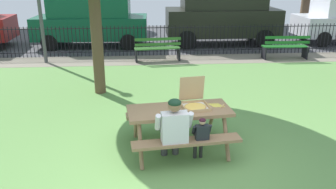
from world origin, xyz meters
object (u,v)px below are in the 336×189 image
pizza_box_open (194,101)px  parked_car_center (91,20)px  child_at_table (201,135)px  adult_at_table (173,128)px  park_bench_right (285,47)px  pizza_slice_on_table (217,105)px  parked_car_right (222,13)px  park_bench_center (157,49)px  picnic_table_foreground (179,118)px

pizza_box_open → parked_car_center: size_ratio=0.12×
child_at_table → parked_car_center: size_ratio=0.18×
adult_at_table → park_bench_right: bearing=56.1°
pizza_box_open → adult_at_table: bearing=-124.1°
pizza_slice_on_table → park_bench_right: (3.81, 6.29, -0.36)m
pizza_box_open → park_bench_right: size_ratio=0.35×
pizza_box_open → adult_at_table: pizza_box_open is taller
parked_car_right → pizza_slice_on_table: bearing=-102.9°
park_bench_center → park_bench_right: (4.61, -0.00, 0.00)m
picnic_table_foreground → park_bench_right: park_bench_right is taller
park_bench_center → picnic_table_foreground: bearing=-89.0°
parked_car_right → parked_car_center: bearing=-180.0°
picnic_table_foreground → park_bench_right: (4.50, 6.41, -0.18)m
parked_car_center → parked_car_right: 5.51m
pizza_box_open → adult_at_table: (-0.43, -0.63, -0.21)m
pizza_slice_on_table → pizza_box_open: bearing=-178.0°
picnic_table_foreground → parked_car_center: bearing=106.6°
pizza_slice_on_table → park_bench_center: (-0.81, 6.29, -0.36)m
child_at_table → park_bench_right: park_bench_right is taller
pizza_box_open → park_bench_right: (4.23, 6.30, -0.45)m
adult_at_table → picnic_table_foreground: bearing=74.1°
adult_at_table → park_bench_right: 8.35m
adult_at_table → pizza_slice_on_table: bearing=37.2°
parked_car_center → child_at_table: bearing=-72.5°
picnic_table_foreground → pizza_box_open: bearing=21.5°
picnic_table_foreground → parked_car_center: 9.59m
picnic_table_foreground → pizza_box_open: (0.28, 0.11, 0.27)m
pizza_box_open → child_at_table: size_ratio=0.68×
pizza_slice_on_table → park_bench_right: bearing=58.8°
pizza_box_open → parked_car_right: size_ratio=0.12×
park_bench_right → parked_car_right: size_ratio=0.34×
picnic_table_foreground → parked_car_center: (-2.74, 9.17, 0.50)m
adult_at_table → park_bench_center: (0.04, 6.93, -0.24)m
pizza_slice_on_table → parked_car_center: parked_car_center is taller
picnic_table_foreground → pizza_slice_on_table: size_ratio=6.35×
park_bench_right → parked_car_right: (-1.73, 2.76, 0.89)m
park_bench_center → parked_car_center: 3.87m
adult_at_table → park_bench_center: size_ratio=0.73×
pizza_box_open → pizza_slice_on_table: (0.42, 0.01, -0.09)m
picnic_table_foreground → parked_car_center: size_ratio=0.42×
pizza_slice_on_table → park_bench_right: park_bench_right is taller
pizza_box_open → pizza_slice_on_table: size_ratio=1.84×
child_at_table → park_bench_right: size_ratio=0.52×
picnic_table_foreground → adult_at_table: (-0.15, -0.52, 0.06)m
picnic_table_foreground → park_bench_right: 7.84m
pizza_slice_on_table → park_bench_right: 7.36m
picnic_table_foreground → pizza_slice_on_table: (0.70, 0.12, 0.18)m
parked_car_center → parked_car_right: bearing=0.0°
pizza_box_open → pizza_slice_on_table: pizza_box_open is taller
pizza_box_open → parked_car_right: 9.41m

